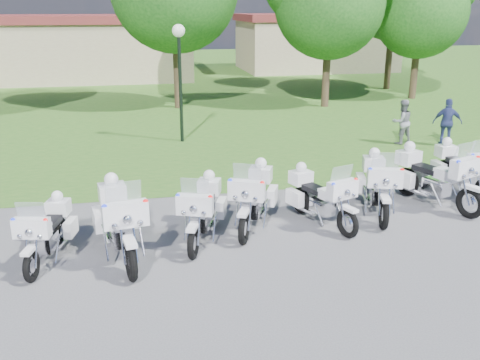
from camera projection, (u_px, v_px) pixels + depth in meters
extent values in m
plane|color=#545459|center=(281.00, 238.00, 11.28)|extent=(100.00, 100.00, 0.00)
cube|color=#306720|center=(175.00, 78.00, 36.44)|extent=(100.00, 48.00, 0.01)
torus|color=black|center=(31.00, 266.00, 9.43)|extent=(0.24, 0.61, 0.60)
torus|color=black|center=(61.00, 232.00, 10.87)|extent=(0.24, 0.61, 0.60)
cube|color=white|center=(29.00, 250.00, 9.32)|extent=(0.24, 0.42, 0.06)
cube|color=white|center=(32.00, 228.00, 9.43)|extent=(0.67, 0.35, 0.36)
cube|color=silver|center=(31.00, 210.00, 9.38)|extent=(0.51, 0.21, 0.33)
sphere|color=red|center=(45.00, 220.00, 9.32)|extent=(0.08, 0.08, 0.08)
sphere|color=#1426E5|center=(13.00, 220.00, 9.33)|extent=(0.08, 0.08, 0.08)
cube|color=silver|center=(47.00, 242.00, 10.14)|extent=(0.40, 0.55, 0.30)
cube|color=white|center=(41.00, 231.00, 9.84)|extent=(0.38, 0.51, 0.20)
cube|color=black|center=(50.00, 222.00, 10.30)|extent=(0.42, 0.61, 0.11)
cube|color=white|center=(71.00, 227.00, 10.69)|extent=(0.26, 0.49, 0.32)
cube|color=white|center=(44.00, 227.00, 10.70)|extent=(0.26, 0.49, 0.32)
cube|color=white|center=(58.00, 207.00, 10.73)|extent=(0.50, 0.44, 0.29)
sphere|color=white|center=(57.00, 196.00, 10.66)|extent=(0.23, 0.23, 0.23)
torus|color=black|center=(131.00, 261.00, 9.45)|extent=(0.27, 0.76, 0.74)
torus|color=black|center=(115.00, 223.00, 11.12)|extent=(0.27, 0.76, 0.74)
cube|color=white|center=(130.00, 242.00, 9.31)|extent=(0.28, 0.52, 0.08)
cube|color=white|center=(125.00, 214.00, 9.42)|extent=(0.83, 0.40, 0.44)
cube|color=silver|center=(123.00, 192.00, 9.36)|extent=(0.64, 0.24, 0.42)
sphere|color=red|center=(145.00, 202.00, 9.42)|extent=(0.10, 0.10, 0.10)
sphere|color=#1426E5|center=(104.00, 207.00, 9.18)|extent=(0.10, 0.10, 0.10)
cube|color=silver|center=(121.00, 234.00, 10.26)|extent=(0.48, 0.68, 0.38)
cube|color=white|center=(122.00, 220.00, 9.91)|extent=(0.45, 0.63, 0.24)
cube|color=black|center=(117.00, 210.00, 10.44)|extent=(0.49, 0.74, 0.13)
cube|color=white|center=(132.00, 215.00, 11.03)|extent=(0.29, 0.60, 0.40)
cube|color=white|center=(99.00, 219.00, 10.80)|extent=(0.29, 0.60, 0.40)
cube|color=white|center=(112.00, 193.00, 10.95)|extent=(0.60, 0.53, 0.36)
sphere|color=white|center=(111.00, 179.00, 10.86)|extent=(0.29, 0.29, 0.29)
torus|color=black|center=(193.00, 243.00, 10.28)|extent=(0.33, 0.66, 0.66)
torus|color=black|center=(209.00, 212.00, 11.85)|extent=(0.33, 0.66, 0.66)
cube|color=white|center=(193.00, 227.00, 10.15)|extent=(0.31, 0.47, 0.07)
cube|color=white|center=(195.00, 205.00, 10.27)|extent=(0.74, 0.45, 0.39)
cube|color=silver|center=(195.00, 187.00, 10.22)|extent=(0.56, 0.29, 0.37)
sphere|color=red|center=(210.00, 197.00, 10.12)|extent=(0.09, 0.09, 0.09)
sphere|color=#1426E5|center=(178.00, 196.00, 10.19)|extent=(0.09, 0.09, 0.09)
cube|color=silver|center=(202.00, 221.00, 11.04)|extent=(0.49, 0.63, 0.33)
cube|color=white|center=(199.00, 209.00, 10.71)|extent=(0.46, 0.58, 0.22)
cube|color=black|center=(204.00, 201.00, 11.22)|extent=(0.51, 0.68, 0.12)
cube|color=white|center=(221.00, 208.00, 11.62)|extent=(0.33, 0.54, 0.35)
cube|color=white|center=(195.00, 206.00, 11.69)|extent=(0.33, 0.54, 0.35)
cube|color=white|center=(209.00, 187.00, 11.69)|extent=(0.57, 0.52, 0.31)
sphere|color=white|center=(209.00, 175.00, 11.62)|extent=(0.26, 0.26, 0.26)
torus|color=black|center=(244.00, 228.00, 10.91)|extent=(0.41, 0.69, 0.69)
torus|color=black|center=(260.00, 199.00, 12.54)|extent=(0.41, 0.69, 0.69)
cube|color=white|center=(244.00, 212.00, 10.77)|extent=(0.36, 0.49, 0.07)
cube|color=white|center=(247.00, 190.00, 10.90)|extent=(0.78, 0.53, 0.41)
cube|color=silver|center=(247.00, 172.00, 10.84)|extent=(0.58, 0.35, 0.39)
sphere|color=red|center=(262.00, 183.00, 10.71)|extent=(0.09, 0.09, 0.09)
sphere|color=#1426E5|center=(230.00, 181.00, 10.85)|extent=(0.09, 0.09, 0.09)
cube|color=silver|center=(253.00, 207.00, 11.70)|extent=(0.56, 0.67, 0.35)
cube|color=white|center=(251.00, 196.00, 11.36)|extent=(0.52, 0.63, 0.23)
cube|color=black|center=(256.00, 188.00, 11.88)|extent=(0.58, 0.73, 0.12)
cube|color=white|center=(272.00, 196.00, 12.27)|extent=(0.39, 0.57, 0.37)
cube|color=white|center=(246.00, 194.00, 12.40)|extent=(0.39, 0.57, 0.37)
cube|color=white|center=(261.00, 174.00, 12.38)|extent=(0.62, 0.58, 0.33)
sphere|color=white|center=(261.00, 163.00, 12.29)|extent=(0.27, 0.27, 0.27)
torus|color=black|center=(347.00, 223.00, 11.23)|extent=(0.33, 0.64, 0.64)
torus|color=black|center=(301.00, 200.00, 12.55)|extent=(0.33, 0.64, 0.64)
cube|color=white|center=(349.00, 209.00, 11.11)|extent=(0.30, 0.45, 0.07)
cube|color=white|center=(342.00, 190.00, 11.20)|extent=(0.72, 0.45, 0.38)
cube|color=silver|center=(342.00, 174.00, 11.14)|extent=(0.54, 0.29, 0.36)
sphere|color=red|center=(356.00, 180.00, 11.24)|extent=(0.09, 0.09, 0.09)
sphere|color=#1426E5|center=(333.00, 184.00, 10.94)|extent=(0.09, 0.09, 0.09)
cube|color=silver|center=(323.00, 206.00, 11.87)|extent=(0.48, 0.61, 0.32)
cube|color=white|center=(330.00, 195.00, 11.58)|extent=(0.45, 0.57, 0.21)
cube|color=black|center=(315.00, 189.00, 12.01)|extent=(0.50, 0.67, 0.11)
cube|color=white|center=(314.00, 194.00, 12.53)|extent=(0.33, 0.53, 0.34)
cube|color=white|center=(295.00, 198.00, 12.25)|extent=(0.33, 0.53, 0.34)
cube|color=white|center=(301.00, 177.00, 12.40)|extent=(0.56, 0.51, 0.31)
sphere|color=white|center=(301.00, 167.00, 12.33)|extent=(0.25, 0.25, 0.25)
torus|color=black|center=(384.00, 214.00, 11.65)|extent=(0.33, 0.71, 0.70)
torus|color=black|center=(372.00, 188.00, 13.33)|extent=(0.33, 0.71, 0.70)
cube|color=white|center=(385.00, 199.00, 11.51)|extent=(0.31, 0.50, 0.07)
cube|color=white|center=(385.00, 178.00, 11.64)|extent=(0.79, 0.45, 0.42)
cube|color=silver|center=(386.00, 161.00, 11.59)|extent=(0.60, 0.29, 0.39)
sphere|color=red|center=(402.00, 170.00, 11.49)|extent=(0.09, 0.09, 0.09)
sphere|color=#1426E5|center=(370.00, 170.00, 11.55)|extent=(0.09, 0.09, 0.09)
cube|color=silver|center=(378.00, 195.00, 12.47)|extent=(0.51, 0.66, 0.36)
cube|color=white|center=(381.00, 183.00, 12.12)|extent=(0.48, 0.62, 0.23)
cube|color=black|center=(377.00, 176.00, 12.66)|extent=(0.53, 0.72, 0.13)
cube|color=white|center=(386.00, 183.00, 13.10)|extent=(0.33, 0.58, 0.38)
cube|color=white|center=(360.00, 183.00, 13.16)|extent=(0.33, 0.58, 0.38)
cube|color=white|center=(374.00, 164.00, 13.17)|extent=(0.60, 0.54, 0.34)
sphere|color=white|center=(374.00, 153.00, 13.09)|extent=(0.27, 0.27, 0.27)
torus|color=black|center=(470.00, 203.00, 12.24)|extent=(0.38, 0.73, 0.73)
torus|color=black|center=(407.00, 182.00, 13.75)|extent=(0.38, 0.73, 0.73)
cube|color=white|center=(473.00, 188.00, 12.11)|extent=(0.35, 0.52, 0.08)
cube|color=white|center=(465.00, 168.00, 12.20)|extent=(0.83, 0.52, 0.44)
cube|color=silver|center=(464.00, 151.00, 12.14)|extent=(0.62, 0.33, 0.41)
sphere|color=red|center=(478.00, 158.00, 12.26)|extent=(0.10, 0.10, 0.10)
sphere|color=#1426E5|center=(458.00, 162.00, 11.91)|extent=(0.10, 0.10, 0.10)
cube|color=silver|center=(436.00, 187.00, 12.97)|extent=(0.56, 0.70, 0.37)
cube|color=white|center=(447.00, 174.00, 12.64)|extent=(0.52, 0.65, 0.24)
cube|color=black|center=(427.00, 169.00, 13.13)|extent=(0.58, 0.76, 0.13)
cube|color=white|center=(422.00, 174.00, 13.72)|extent=(0.38, 0.60, 0.39)
cube|color=white|center=(404.00, 179.00, 13.39)|extent=(0.38, 0.60, 0.39)
cube|color=white|center=(409.00, 157.00, 13.57)|extent=(0.64, 0.59, 0.35)
sphere|color=white|center=(410.00, 147.00, 13.49)|extent=(0.28, 0.28, 0.28)
torus|color=black|center=(444.00, 172.00, 14.66)|extent=(0.14, 0.67, 0.67)
sphere|color=#1426E5|center=(473.00, 155.00, 12.91)|extent=(0.09, 0.09, 0.09)
cube|color=silver|center=(463.00, 177.00, 13.86)|extent=(0.35, 0.56, 0.34)
cube|color=white|center=(470.00, 166.00, 13.53)|extent=(0.33, 0.52, 0.22)
cube|color=black|center=(458.00, 161.00, 14.04)|extent=(0.35, 0.62, 0.12)
cube|color=white|center=(458.00, 167.00, 14.53)|extent=(0.19, 0.52, 0.36)
cube|color=white|center=(438.00, 168.00, 14.41)|extent=(0.19, 0.52, 0.36)
cube|color=white|center=(446.00, 151.00, 14.51)|extent=(0.48, 0.41, 0.32)
sphere|color=white|center=(447.00, 142.00, 14.43)|extent=(0.26, 0.26, 0.26)
cylinder|color=black|center=(181.00, 90.00, 18.75)|extent=(0.12, 0.12, 3.71)
sphere|color=white|center=(178.00, 31.00, 18.12)|extent=(0.44, 0.44, 0.44)
cylinder|color=#38281C|center=(177.00, 66.00, 25.10)|extent=(0.36, 0.36, 3.98)
cylinder|color=#38281C|center=(326.00, 70.00, 25.49)|extent=(0.36, 0.36, 3.49)
sphere|color=#154B17|center=(330.00, 4.00, 24.55)|extent=(5.07, 5.07, 5.07)
cylinder|color=#38281C|center=(415.00, 67.00, 27.78)|extent=(0.36, 0.36, 3.24)
sphere|color=#154B17|center=(420.00, 11.00, 26.91)|extent=(4.71, 4.71, 4.71)
cylinder|color=#38281C|center=(389.00, 51.00, 30.89)|extent=(0.36, 0.36, 4.33)
cube|color=tan|center=(82.00, 51.00, 35.68)|extent=(14.00, 8.00, 3.60)
cube|color=maroon|center=(80.00, 19.00, 35.05)|extent=(14.56, 8.32, 0.50)
cube|color=tan|center=(315.00, 45.00, 40.74)|extent=(11.00, 7.00, 3.60)
cube|color=maroon|center=(316.00, 17.00, 40.11)|extent=(11.44, 7.28, 0.50)
imported|color=gray|center=(402.00, 122.00, 18.74)|extent=(0.83, 0.68, 1.57)
imported|color=navy|center=(447.00, 123.00, 18.45)|extent=(1.05, 0.77, 1.65)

